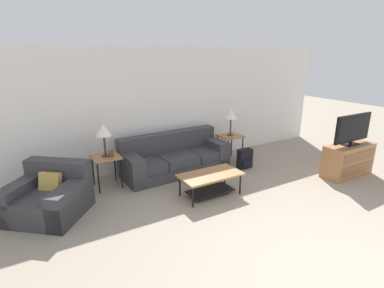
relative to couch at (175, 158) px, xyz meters
The scene contains 12 objects.
wall_back 1.16m from the couch, 82.12° to the left, with size 9.01×0.06×2.60m.
couch is the anchor object (origin of this frame).
armchair 2.59m from the couch, 167.09° to the right, with size 1.46×1.45×0.80m.
coffee_table 1.32m from the couch, 88.13° to the right, with size 1.12×0.59×0.41m.
side_table_left 1.48m from the couch, behind, with size 0.51×0.50×0.62m.
side_table_right 1.48m from the couch, ahead, with size 0.51×0.50×0.62m.
table_lamp_left 1.67m from the couch, behind, with size 0.30×0.30×0.62m.
table_lamp_right 1.67m from the couch, ahead, with size 0.30×0.30×0.62m.
tv_console 3.63m from the couch, 33.29° to the right, with size 1.15×0.46×0.67m.
television 3.70m from the couch, 33.28° to the right, with size 1.06×0.20×0.63m.
backpack 1.57m from the couch, 22.36° to the right, with size 0.33×0.24×0.43m.
picture_frame 1.43m from the couch, behind, with size 0.10×0.04×0.13m.
Camera 1 is at (-2.81, -1.36, 2.49)m, focal length 28.00 mm.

